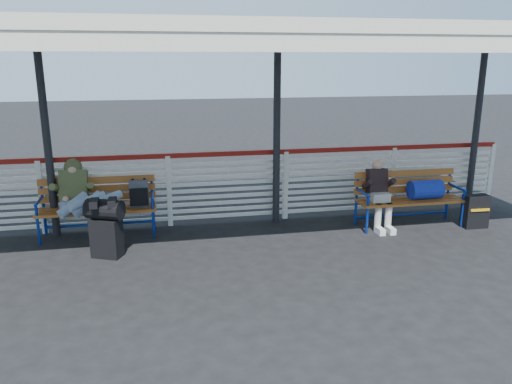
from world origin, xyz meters
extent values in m
plane|color=black|center=(0.00, 0.00, 0.00)|extent=(60.00, 60.00, 0.00)
cube|color=silver|center=(0.00, 1.90, 0.60)|extent=(12.00, 0.04, 1.04)
cube|color=maroon|center=(0.00, 1.90, 1.20)|extent=(12.00, 0.06, 0.08)
cube|color=silver|center=(6.00, 1.90, 0.60)|extent=(0.08, 0.08, 1.20)
cube|color=silver|center=(0.00, 0.90, 3.08)|extent=(12.60, 3.60, 0.16)
cube|color=silver|center=(0.00, -0.85, 2.95)|extent=(12.60, 0.06, 0.30)
cylinder|color=black|center=(-1.80, 1.75, 1.50)|extent=(0.12, 0.12, 3.00)
cylinder|color=black|center=(1.80, 1.75, 1.50)|extent=(0.12, 0.12, 3.00)
cylinder|color=black|center=(5.50, 1.75, 1.50)|extent=(0.12, 0.12, 3.00)
cube|color=black|center=(-0.93, 0.68, 0.28)|extent=(0.47, 0.39, 0.56)
cylinder|color=black|center=(-0.93, 0.68, 0.70)|extent=(0.58, 0.47, 0.29)
cube|color=#A96B20|center=(-1.13, 1.55, 0.45)|extent=(1.80, 0.50, 0.04)
cube|color=#A96B20|center=(-1.13, 1.81, 0.72)|extent=(1.80, 0.10, 0.40)
cylinder|color=#0D2C94|center=(-1.98, 1.35, 0.23)|extent=(0.04, 0.04, 0.45)
cylinder|color=#0D2C94|center=(-0.28, 1.35, 0.23)|extent=(0.04, 0.04, 0.45)
cylinder|color=#0D2C94|center=(-1.98, 1.82, 0.45)|extent=(0.04, 0.04, 0.90)
cylinder|color=#0D2C94|center=(-0.28, 1.82, 0.45)|extent=(0.04, 0.04, 0.90)
cube|color=#46474D|center=(-0.48, 1.55, 0.68)|extent=(0.29, 0.18, 0.41)
cube|color=#A96B20|center=(3.94, 1.06, 0.45)|extent=(1.80, 0.50, 0.04)
cube|color=#A96B20|center=(3.94, 1.32, 0.72)|extent=(1.80, 0.10, 0.40)
cylinder|color=#0D2C94|center=(3.09, 0.86, 0.23)|extent=(0.04, 0.04, 0.45)
cylinder|color=#0D2C94|center=(4.79, 0.86, 0.23)|extent=(0.04, 0.04, 0.45)
cylinder|color=#0D2C94|center=(3.09, 1.33, 0.45)|extent=(0.04, 0.04, 0.90)
cylinder|color=#0D2C94|center=(4.79, 1.33, 0.45)|extent=(0.04, 0.04, 0.90)
cylinder|color=navy|center=(4.19, 1.06, 0.63)|extent=(0.54, 0.32, 0.32)
cube|color=#8194AE|center=(-1.48, 1.55, 0.54)|extent=(0.36, 0.26, 0.18)
cube|color=#4B532C|center=(-1.48, 1.75, 0.80)|extent=(0.42, 0.38, 0.53)
sphere|color=#4B532C|center=(-1.48, 1.85, 1.08)|extent=(0.28, 0.28, 0.28)
sphere|color=tan|center=(-1.48, 1.81, 1.07)|extent=(0.21, 0.21, 0.21)
cube|color=black|center=(-1.05, 0.62, 0.82)|extent=(0.11, 0.27, 0.10)
cube|color=black|center=(-0.81, 0.62, 0.82)|extent=(0.11, 0.27, 0.10)
cube|color=#BBB3A9|center=(3.39, 1.09, 0.53)|extent=(0.30, 0.24, 0.16)
cube|color=black|center=(3.39, 1.23, 0.78)|extent=(0.32, 0.23, 0.42)
sphere|color=tan|center=(3.39, 1.25, 1.05)|extent=(0.19, 0.19, 0.19)
cylinder|color=#BBB3A9|center=(3.30, 0.91, 0.24)|extent=(0.11, 0.11, 0.46)
cylinder|color=#BBB3A9|center=(3.48, 0.91, 0.24)|extent=(0.11, 0.11, 0.46)
cube|color=silver|center=(3.30, 0.81, 0.05)|extent=(0.10, 0.24, 0.10)
cube|color=silver|center=(3.48, 0.81, 0.05)|extent=(0.10, 0.24, 0.10)
cube|color=black|center=(4.99, 0.81, 0.28)|extent=(0.41, 0.23, 0.56)
cube|color=orange|center=(4.99, 0.69, 0.33)|extent=(0.33, 0.03, 0.04)
camera|label=1|loc=(-0.16, -6.26, 2.72)|focal=35.00mm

